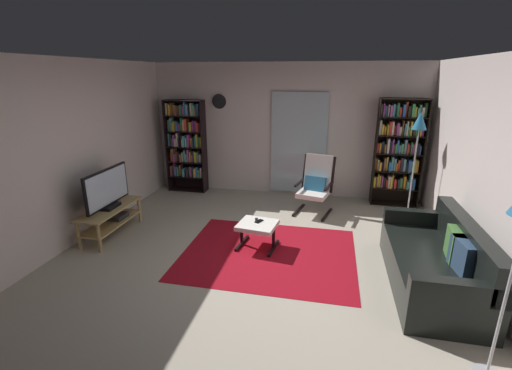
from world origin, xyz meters
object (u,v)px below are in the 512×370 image
bookshelf_near_sofa (398,149)px  lounge_armchair (316,183)px  leather_sofa (437,263)px  floor_lamp_by_shelf (419,130)px  tv_stand (112,216)px  wall_clock (219,101)px  cell_phone (259,221)px  ottoman (257,227)px  television (107,190)px  tv_remote (256,220)px  bookshelf_near_tv (186,143)px

bookshelf_near_sofa → lounge_armchair: bookshelf_near_sofa is taller
leather_sofa → floor_lamp_by_shelf: 2.44m
tv_stand → wall_clock: bearing=68.6°
cell_phone → ottoman: bearing=-76.7°
cell_phone → wall_clock: wall_clock is taller
television → tv_remote: (2.24, 0.14, -0.35)m
floor_lamp_by_shelf → tv_remote: bearing=-147.0°
television → wall_clock: bearing=68.8°
bookshelf_near_tv → leather_sofa: 5.07m
ottoman → television: bearing=-178.3°
lounge_armchair → ottoman: bearing=-114.9°
television → bookshelf_near_sofa: bearing=27.8°
tv_remote → tv_stand: bearing=169.2°
bookshelf_near_sofa → leather_sofa: bookshelf_near_sofa is taller
leather_sofa → wall_clock: size_ratio=6.54×
tv_stand → floor_lamp_by_shelf: 5.01m
bookshelf_near_tv → cell_phone: bookshelf_near_tv is taller
television → tv_remote: 2.27m
leather_sofa → cell_phone: bearing=165.3°
bookshelf_near_tv → floor_lamp_by_shelf: (4.28, -0.66, 0.51)m
bookshelf_near_sofa → cell_phone: bookshelf_near_sofa is taller
lounge_armchair → television: bearing=-151.5°
television → leather_sofa: television is taller
bookshelf_near_sofa → cell_phone: 3.15m
tv_stand → television: television is taller
cell_phone → tv_stand: bearing=-154.0°
lounge_armchair → tv_remote: bearing=-117.0°
lounge_armchair → wall_clock: bearing=156.3°
bookshelf_near_sofa → lounge_armchair: bearing=-153.7°
leather_sofa → lounge_armchair: bearing=125.7°
lounge_armchair → bookshelf_near_sofa: bearing=26.3°
ottoman → tv_remote: (-0.03, 0.08, 0.08)m
bookshelf_near_sofa → leather_sofa: 2.89m
tv_stand → bookshelf_near_sofa: 5.05m
floor_lamp_by_shelf → bookshelf_near_sofa: bearing=102.4°
lounge_armchair → floor_lamp_by_shelf: bearing=1.2°
cell_phone → wall_clock: 3.09m
tv_stand → wall_clock: wall_clock is taller
ottoman → wall_clock: wall_clock is taller
ottoman → leather_sofa: bearing=-13.1°
tv_remote → leather_sofa: bearing=-28.6°
bookshelf_near_sofa → wall_clock: 3.55m
bookshelf_near_sofa → lounge_armchair: size_ratio=1.93×
floor_lamp_by_shelf → lounge_armchair: bearing=-178.8°
tv_stand → lounge_armchair: bearing=28.1°
wall_clock → ottoman: bearing=-62.1°
tv_stand → tv_remote: tv_stand is taller
tv_stand → television: size_ratio=1.17×
bookshelf_near_tv → leather_sofa: bookshelf_near_tv is taller
bookshelf_near_sofa → floor_lamp_by_shelf: (0.15, -0.68, 0.46)m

